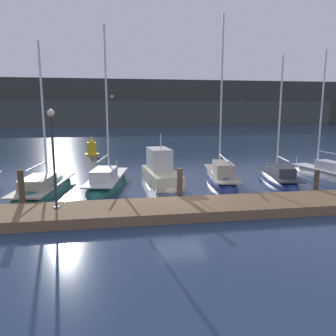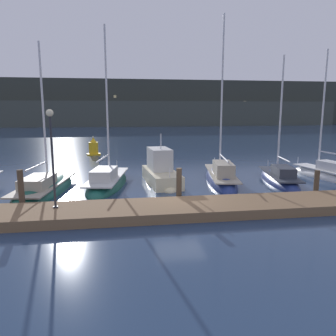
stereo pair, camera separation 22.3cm
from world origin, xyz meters
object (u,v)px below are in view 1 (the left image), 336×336
(sailboat_berth_6, at_px, (221,179))
(dock_lamppost, at_px, (53,144))
(sailboat_berth_7, at_px, (279,180))
(channel_buoy, at_px, (92,148))
(motorboat_berth_5, at_px, (161,177))
(sailboat_berth_3, at_px, (44,191))
(sailboat_berth_8, at_px, (322,175))
(sailboat_berth_4, at_px, (107,184))

(sailboat_berth_6, bearing_deg, dock_lamppost, -148.07)
(sailboat_berth_7, distance_m, channel_buoy, 20.27)
(sailboat_berth_7, bearing_deg, motorboat_berth_5, 173.71)
(sailboat_berth_3, relative_size, sailboat_berth_6, 0.80)
(sailboat_berth_8, bearing_deg, dock_lamppost, -160.07)
(sailboat_berth_3, xyz_separation_m, channel_buoy, (1.78, 15.79, 0.66))
(sailboat_berth_7, distance_m, dock_lamppost, 14.90)
(sailboat_berth_3, height_order, sailboat_berth_6, sailboat_berth_6)
(sailboat_berth_3, distance_m, motorboat_berth_5, 7.28)
(motorboat_berth_5, distance_m, sailboat_berth_6, 4.07)
(channel_buoy, bearing_deg, sailboat_berth_6, -57.23)
(motorboat_berth_5, distance_m, dock_lamppost, 8.88)
(sailboat_berth_7, relative_size, channel_buoy, 4.48)
(sailboat_berth_8, distance_m, channel_buoy, 22.35)
(sailboat_berth_3, height_order, dock_lamppost, sailboat_berth_3)
(sailboat_berth_4, relative_size, motorboat_berth_5, 1.89)
(channel_buoy, xyz_separation_m, dock_lamppost, (-0.24, -20.66, 2.60))
(sailboat_berth_3, height_order, sailboat_berth_8, sailboat_berth_8)
(sailboat_berth_3, relative_size, channel_buoy, 4.66)
(motorboat_berth_5, height_order, dock_lamppost, dock_lamppost)
(sailboat_berth_4, xyz_separation_m, sailboat_berth_8, (15.25, 0.24, 0.02))
(sailboat_berth_6, relative_size, sailboat_berth_7, 1.30)
(sailboat_berth_6, distance_m, channel_buoy, 17.42)
(sailboat_berth_4, relative_size, dock_lamppost, 2.43)
(sailboat_berth_3, xyz_separation_m, sailboat_berth_8, (18.89, 1.42, 0.05))
(motorboat_berth_5, xyz_separation_m, sailboat_berth_8, (11.75, 0.06, -0.25))
(sailboat_berth_3, relative_size, dock_lamppost, 2.13)
(sailboat_berth_6, xyz_separation_m, sailboat_berth_8, (7.69, 0.27, 0.00))
(sailboat_berth_7, bearing_deg, sailboat_berth_6, 170.17)
(sailboat_berth_3, distance_m, sailboat_berth_7, 15.06)
(sailboat_berth_8, bearing_deg, channel_buoy, 139.97)
(sailboat_berth_7, height_order, sailboat_berth_8, sailboat_berth_8)
(sailboat_berth_7, height_order, channel_buoy, sailboat_berth_7)
(sailboat_berth_6, xyz_separation_m, channel_buoy, (-9.42, 14.64, 0.61))
(motorboat_berth_5, bearing_deg, sailboat_berth_7, -6.29)
(motorboat_berth_5, bearing_deg, sailboat_berth_4, -177.10)
(sailboat_berth_4, height_order, sailboat_berth_8, sailboat_berth_4)
(sailboat_berth_3, relative_size, motorboat_berth_5, 1.66)
(sailboat_berth_3, distance_m, sailboat_berth_6, 11.26)
(sailboat_berth_4, height_order, channel_buoy, sailboat_berth_4)
(motorboat_berth_5, relative_size, dock_lamppost, 1.28)
(sailboat_berth_3, xyz_separation_m, sailboat_berth_6, (11.20, 1.15, 0.05))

